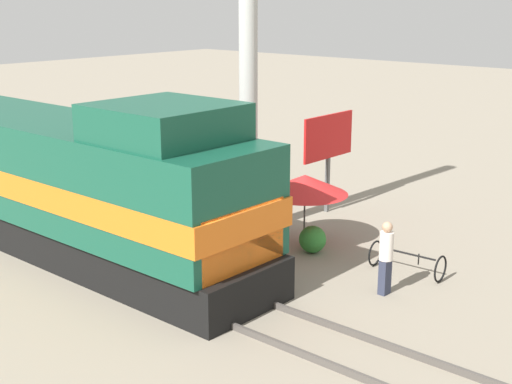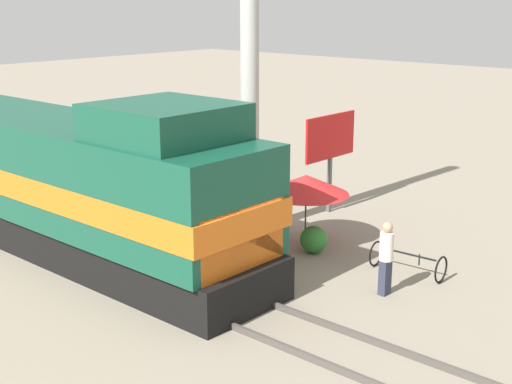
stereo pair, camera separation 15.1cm
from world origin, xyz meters
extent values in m
plane|color=gray|center=(0.00, 0.00, 0.00)|extent=(120.00, 120.00, 0.00)
cube|color=#4C4742|center=(-0.72, 0.00, 0.07)|extent=(0.08, 35.13, 0.15)
cube|color=#4C4742|center=(0.72, 0.00, 0.07)|extent=(0.08, 35.13, 0.15)
cube|color=black|center=(0.00, 5.51, 0.53)|extent=(2.91, 13.96, 1.06)
cube|color=#144C38|center=(0.00, 5.51, 2.39)|extent=(3.16, 13.41, 2.66)
cube|color=orange|center=(0.00, 5.51, 2.12)|extent=(3.20, 13.54, 0.70)
cube|color=orange|center=(0.00, -0.21, 1.79)|extent=(2.69, 1.95, 1.46)
cube|color=#144C38|center=(0.00, 1.32, 4.15)|extent=(2.97, 3.07, 0.87)
cylinder|color=#B2B2AD|center=(4.52, 2.72, 5.58)|extent=(0.54, 0.54, 11.16)
cylinder|color=#4C4C4C|center=(4.70, 0.73, 0.97)|extent=(0.05, 0.05, 1.95)
cone|color=red|center=(4.70, 0.73, 1.81)|extent=(2.49, 2.49, 0.56)
cube|color=#595959|center=(7.82, 2.15, 0.92)|extent=(0.12, 0.12, 1.84)
cube|color=red|center=(7.82, 2.15, 2.57)|extent=(2.57, 0.08, 1.45)
sphere|color=#388C38|center=(4.31, 0.13, 0.39)|extent=(0.77, 0.77, 0.77)
cube|color=#2D3347|center=(3.11, -2.94, 0.44)|extent=(0.30, 0.20, 0.88)
cylinder|color=silver|center=(3.11, -2.94, 1.23)|extent=(0.34, 0.34, 0.70)
sphere|color=tan|center=(3.11, -2.94, 1.71)|extent=(0.26, 0.26, 0.26)
torus|color=black|center=(4.68, -3.61, 0.35)|extent=(0.70, 0.09, 0.70)
torus|color=black|center=(4.58, -1.76, 0.35)|extent=(0.70, 0.09, 0.70)
cube|color=black|center=(4.63, -2.69, 0.55)|extent=(0.12, 1.58, 0.04)
cylinder|color=black|center=(4.65, -3.01, 0.47)|extent=(0.04, 0.04, 0.29)
camera|label=1|loc=(-11.05, -11.15, 6.98)|focal=50.00mm
camera|label=2|loc=(-10.95, -11.26, 6.98)|focal=50.00mm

